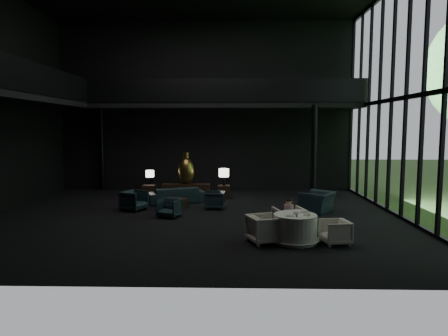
{
  "coord_description": "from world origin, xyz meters",
  "views": [
    {
      "loc": [
        1.35,
        -13.27,
        3.03
      ],
      "look_at": [
        1.01,
        0.5,
        1.62
      ],
      "focal_mm": 32.0,
      "sensor_mm": 36.0,
      "label": 1
    }
  ],
  "objects_px": {
    "console": "(186,191)",
    "lounge_armchair_east": "(215,200)",
    "side_table_right": "(224,192)",
    "dining_chair_west": "(265,227)",
    "table_lamp_left": "(150,174)",
    "sofa": "(176,191)",
    "side_table_left": "(149,192)",
    "lounge_armchair_south": "(169,208)",
    "window_armchair": "(317,198)",
    "coffee_table": "(173,204)",
    "lounge_armchair_west": "(134,199)",
    "dining_table": "(295,230)",
    "child": "(289,208)",
    "table_lamp_right": "(224,173)",
    "dining_chair_east": "(335,232)",
    "bronze_urn": "(186,170)",
    "dining_chair_north": "(289,218)"
  },
  "relations": [
    {
      "from": "side_table_left",
      "to": "lounge_armchair_south",
      "type": "height_order",
      "value": "lounge_armchair_south"
    },
    {
      "from": "lounge_armchair_east",
      "to": "dining_chair_north",
      "type": "distance_m",
      "value": 4.1
    },
    {
      "from": "dining_chair_north",
      "to": "coffee_table",
      "type": "bearing_deg",
      "value": -54.65
    },
    {
      "from": "dining_chair_north",
      "to": "lounge_armchair_south",
      "type": "bearing_deg",
      "value": -41.41
    },
    {
      "from": "lounge_armchair_east",
      "to": "coffee_table",
      "type": "relative_size",
      "value": 0.78
    },
    {
      "from": "bronze_urn",
      "to": "dining_chair_north",
      "type": "distance_m",
      "value": 6.64
    },
    {
      "from": "lounge_armchair_east",
      "to": "dining_chair_east",
      "type": "bearing_deg",
      "value": 40.69
    },
    {
      "from": "table_lamp_left",
      "to": "lounge_armchair_west",
      "type": "bearing_deg",
      "value": -90.48
    },
    {
      "from": "lounge_armchair_south",
      "to": "child",
      "type": "relative_size",
      "value": 1.1
    },
    {
      "from": "side_table_right",
      "to": "lounge_armchair_south",
      "type": "relative_size",
      "value": 0.89
    },
    {
      "from": "sofa",
      "to": "dining_chair_west",
      "type": "bearing_deg",
      "value": 97.59
    },
    {
      "from": "lounge_armchair_east",
      "to": "dining_table",
      "type": "bearing_deg",
      "value": 31.93
    },
    {
      "from": "side_table_left",
      "to": "window_armchair",
      "type": "height_order",
      "value": "window_armchair"
    },
    {
      "from": "side_table_left",
      "to": "dining_table",
      "type": "xyz_separation_m",
      "value": [
        5.24,
        -6.4,
        0.04
      ]
    },
    {
      "from": "sofa",
      "to": "dining_chair_east",
      "type": "distance_m",
      "value": 7.46
    },
    {
      "from": "dining_chair_north",
      "to": "child",
      "type": "height_order",
      "value": "child"
    },
    {
      "from": "table_lamp_left",
      "to": "dining_table",
      "type": "height_order",
      "value": "table_lamp_left"
    },
    {
      "from": "sofa",
      "to": "coffee_table",
      "type": "bearing_deg",
      "value": 71.06
    },
    {
      "from": "lounge_armchair_south",
      "to": "window_armchair",
      "type": "distance_m",
      "value": 5.25
    },
    {
      "from": "side_table_right",
      "to": "dining_chair_west",
      "type": "xyz_separation_m",
      "value": [
        1.24,
        -6.58,
        0.15
      ]
    },
    {
      "from": "table_lamp_left",
      "to": "dining_chair_north",
      "type": "relative_size",
      "value": 0.69
    },
    {
      "from": "console",
      "to": "lounge_armchair_east",
      "type": "distance_m",
      "value": 2.47
    },
    {
      "from": "lounge_armchair_east",
      "to": "window_armchair",
      "type": "relative_size",
      "value": 0.55
    },
    {
      "from": "table_lamp_right",
      "to": "lounge_armchair_west",
      "type": "xyz_separation_m",
      "value": [
        -3.22,
        -2.54,
        -0.67
      ]
    },
    {
      "from": "bronze_urn",
      "to": "lounge_armchair_south",
      "type": "relative_size",
      "value": 2.12
    },
    {
      "from": "dining_chair_west",
      "to": "dining_chair_north",
      "type": "bearing_deg",
      "value": -59.55
    },
    {
      "from": "lounge_armchair_west",
      "to": "dining_table",
      "type": "bearing_deg",
      "value": -102.77
    },
    {
      "from": "lounge_armchair_west",
      "to": "dining_table",
      "type": "relative_size",
      "value": 0.64
    },
    {
      "from": "table_lamp_left",
      "to": "sofa",
      "type": "relative_size",
      "value": 0.25
    },
    {
      "from": "table_lamp_left",
      "to": "window_armchair",
      "type": "height_order",
      "value": "table_lamp_left"
    },
    {
      "from": "side_table_left",
      "to": "dining_chair_north",
      "type": "relative_size",
      "value": 0.66
    },
    {
      "from": "console",
      "to": "lounge_armchair_south",
      "type": "relative_size",
      "value": 3.16
    },
    {
      "from": "dining_table",
      "to": "child",
      "type": "xyz_separation_m",
      "value": [
        -0.04,
        0.94,
        0.41
      ]
    },
    {
      "from": "sofa",
      "to": "child",
      "type": "relative_size",
      "value": 4.19
    },
    {
      "from": "table_lamp_right",
      "to": "lounge_armchair_west",
      "type": "height_order",
      "value": "table_lamp_right"
    },
    {
      "from": "coffee_table",
      "to": "lounge_armchair_east",
      "type": "bearing_deg",
      "value": 3.71
    },
    {
      "from": "console",
      "to": "table_lamp_right",
      "type": "relative_size",
      "value": 2.76
    },
    {
      "from": "side_table_left",
      "to": "lounge_armchair_west",
      "type": "xyz_separation_m",
      "value": [
        -0.02,
        -2.45,
        0.12
      ]
    },
    {
      "from": "table_lamp_left",
      "to": "lounge_armchair_east",
      "type": "distance_m",
      "value": 3.8
    },
    {
      "from": "dining_chair_west",
      "to": "window_armchair",
      "type": "bearing_deg",
      "value": -50.68
    },
    {
      "from": "side_table_right",
      "to": "dining_chair_west",
      "type": "height_order",
      "value": "dining_chair_west"
    },
    {
      "from": "side_table_right",
      "to": "window_armchair",
      "type": "bearing_deg",
      "value": -38.92
    },
    {
      "from": "table_lamp_right",
      "to": "lounge_armchair_south",
      "type": "relative_size",
      "value": 1.14
    },
    {
      "from": "table_lamp_right",
      "to": "dining_chair_east",
      "type": "height_order",
      "value": "table_lamp_right"
    },
    {
      "from": "dining_chair_east",
      "to": "dining_chair_west",
      "type": "distance_m",
      "value": 1.84
    },
    {
      "from": "dining_chair_west",
      "to": "child",
      "type": "height_order",
      "value": "child"
    },
    {
      "from": "coffee_table",
      "to": "child",
      "type": "xyz_separation_m",
      "value": [
        3.84,
        -3.28,
        0.54
      ]
    },
    {
      "from": "bronze_urn",
      "to": "lounge_armchair_east",
      "type": "xyz_separation_m",
      "value": [
        1.32,
        -2.12,
        -0.87
      ]
    },
    {
      "from": "window_armchair",
      "to": "lounge_armchair_west",
      "type": "bearing_deg",
      "value": -55.93
    },
    {
      "from": "coffee_table",
      "to": "bronze_urn",
      "type": "bearing_deg",
      "value": 83.89
    }
  ]
}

